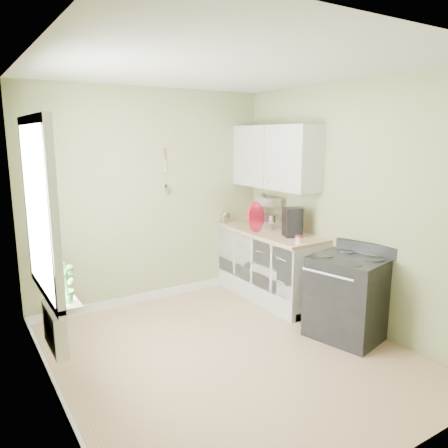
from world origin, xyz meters
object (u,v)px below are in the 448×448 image
stand_mixer (268,213)px  coffee_maker (292,223)px  kettle (224,217)px  stove (347,297)px

stand_mixer → coffee_maker: stand_mixer is taller
coffee_maker → stand_mixer: bearing=83.0°
stand_mixer → kettle: (-0.35, 0.52, -0.10)m
stand_mixer → coffee_maker: (-0.07, -0.57, -0.02)m
stand_mixer → kettle: bearing=123.8°
stand_mixer → coffee_maker: 0.58m
stand_mixer → kettle: stand_mixer is taller
stove → coffee_maker: (0.05, 0.97, 0.63)m
stove → stand_mixer: 1.68m
stove → stand_mixer: (0.12, 1.54, 0.65)m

